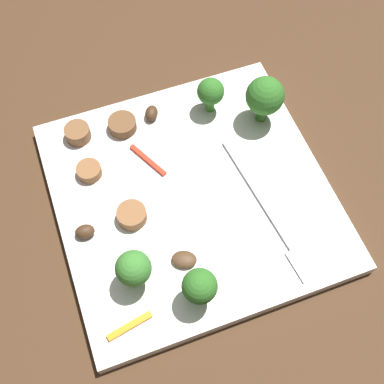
# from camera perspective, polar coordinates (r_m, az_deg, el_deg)

# --- Properties ---
(ground_plane) EXTENTS (1.40, 1.40, 0.00)m
(ground_plane) POSITION_cam_1_polar(r_m,az_deg,el_deg) (0.55, 0.00, -0.79)
(ground_plane) COLOR #422B19
(plate) EXTENTS (0.29, 0.29, 0.02)m
(plate) POSITION_cam_1_polar(r_m,az_deg,el_deg) (0.55, 0.00, -0.40)
(plate) COLOR white
(plate) RESTS_ON ground_plane
(fork) EXTENTS (0.18, 0.03, 0.00)m
(fork) POSITION_cam_1_polar(r_m,az_deg,el_deg) (0.53, 9.02, -2.78)
(fork) COLOR silver
(fork) RESTS_ON plate
(broccoli_floret_0) EXTENTS (0.04, 0.04, 0.06)m
(broccoli_floret_0) POSITION_cam_1_polar(r_m,az_deg,el_deg) (0.57, 8.24, 10.64)
(broccoli_floret_0) COLOR #347525
(broccoli_floret_0) RESTS_ON plate
(broccoli_floret_1) EXTENTS (0.03, 0.03, 0.05)m
(broccoli_floret_1) POSITION_cam_1_polar(r_m,az_deg,el_deg) (0.58, 2.12, 11.22)
(broccoli_floret_1) COLOR #347525
(broccoli_floret_1) RESTS_ON plate
(broccoli_floret_2) EXTENTS (0.03, 0.03, 0.05)m
(broccoli_floret_2) POSITION_cam_1_polar(r_m,az_deg,el_deg) (0.47, -6.64, -8.62)
(broccoli_floret_2) COLOR #408630
(broccoli_floret_2) RESTS_ON plate
(broccoli_floret_3) EXTENTS (0.03, 0.03, 0.05)m
(broccoli_floret_3) POSITION_cam_1_polar(r_m,az_deg,el_deg) (0.46, 0.87, -10.66)
(broccoli_floret_3) COLOR #347525
(broccoli_floret_3) RESTS_ON plate
(sausage_slice_0) EXTENTS (0.04, 0.04, 0.01)m
(sausage_slice_0) POSITION_cam_1_polar(r_m,az_deg,el_deg) (0.56, -11.57, 2.36)
(sausage_slice_0) COLOR brown
(sausage_slice_0) RESTS_ON plate
(sausage_slice_1) EXTENTS (0.04, 0.04, 0.02)m
(sausage_slice_1) POSITION_cam_1_polar(r_m,az_deg,el_deg) (0.58, -12.81, 6.52)
(sausage_slice_1) COLOR brown
(sausage_slice_1) RESTS_ON plate
(sausage_slice_2) EXTENTS (0.04, 0.04, 0.01)m
(sausage_slice_2) POSITION_cam_1_polar(r_m,az_deg,el_deg) (0.52, -6.83, -2.62)
(sausage_slice_2) COLOR brown
(sausage_slice_2) RESTS_ON plate
(sausage_slice_3) EXTENTS (0.05, 0.05, 0.01)m
(sausage_slice_3) POSITION_cam_1_polar(r_m,az_deg,el_deg) (0.58, -7.89, 7.55)
(sausage_slice_3) COLOR brown
(sausage_slice_3) RESTS_ON plate
(mushroom_0) EXTENTS (0.03, 0.02, 0.01)m
(mushroom_0) POSITION_cam_1_polar(r_m,az_deg,el_deg) (0.59, -4.61, 8.88)
(mushroom_0) COLOR #422B19
(mushroom_0) RESTS_ON plate
(mushroom_1) EXTENTS (0.03, 0.03, 0.01)m
(mushroom_1) POSITION_cam_1_polar(r_m,az_deg,el_deg) (0.50, -0.89, -7.64)
(mushroom_1) COLOR #4C331E
(mushroom_1) RESTS_ON plate
(mushroom_2) EXTENTS (0.02, 0.02, 0.01)m
(mushroom_2) POSITION_cam_1_polar(r_m,az_deg,el_deg) (0.52, -12.03, -4.40)
(mushroom_2) COLOR #422B19
(mushroom_2) RESTS_ON plate
(pepper_strip_0) EXTENTS (0.05, 0.03, 0.00)m
(pepper_strip_0) POSITION_cam_1_polar(r_m,az_deg,el_deg) (0.56, -5.02, 3.62)
(pepper_strip_0) COLOR red
(pepper_strip_0) RESTS_ON plate
(pepper_strip_1) EXTENTS (0.01, 0.05, 0.00)m
(pepper_strip_1) POSITION_cam_1_polar(r_m,az_deg,el_deg) (0.49, -7.05, -14.82)
(pepper_strip_1) COLOR orange
(pepper_strip_1) RESTS_ON plate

